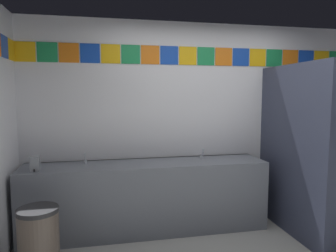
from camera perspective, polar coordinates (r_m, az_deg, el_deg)
The scene contains 8 objects.
wall_back at distance 4.09m, azimuth 6.67°, elevation 0.82°, with size 4.55×0.09×2.53m.
vanity_counter at distance 3.78m, azimuth -3.86°, elevation -12.80°, with size 2.84×0.56×0.83m.
faucet_left at distance 3.72m, azimuth -15.05°, elevation -5.99°, with size 0.04×0.10×0.14m.
faucet_right at distance 3.90m, azimuth 6.33°, elevation -5.28°, with size 0.04×0.10×0.14m.
soap_dispenser at distance 3.54m, azimuth -23.38°, elevation -6.46°, with size 0.09×0.09×0.16m.
stall_divider at distance 3.77m, azimuth 25.85°, elevation -4.56°, with size 0.92×1.31×1.97m.
toilet at distance 4.58m, azimuth 25.85°, elevation -11.57°, with size 0.39×0.49×0.74m.
trash_bin at distance 3.18m, azimuth -22.75°, elevation -19.10°, with size 0.36×0.36×0.62m.
Camera 1 is at (-1.29, -2.29, 1.63)m, focal length 33.00 mm.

